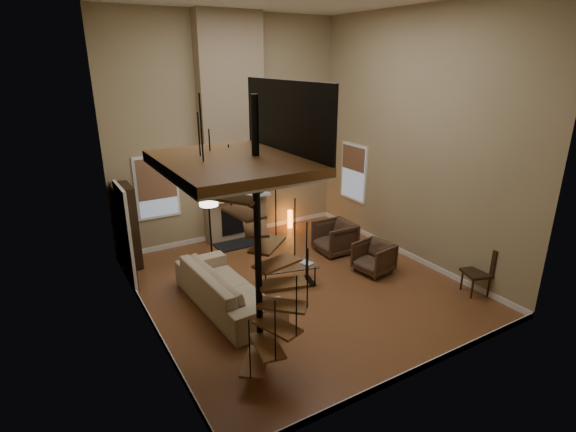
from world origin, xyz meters
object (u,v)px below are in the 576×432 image
side_chair (481,269)px  hutch (126,226)px  floor_lamp (209,204)px  accent_lamp (290,219)px  coffee_table (288,272)px  sofa (226,287)px  armchair_near (337,237)px  armchair_far (376,257)px

side_chair → hutch: bearing=139.5°
floor_lamp → accent_lamp: bearing=20.6°
hutch → coffee_table: (2.59, -2.65, -0.67)m
coffee_table → floor_lamp: size_ratio=0.75×
accent_lamp → side_chair: size_ratio=0.50×
floor_lamp → hutch: bearing=153.1°
sofa → armchair_near: 3.49m
floor_lamp → armchair_far: bearing=-37.9°
coffee_table → hutch: bearing=134.4°
hutch → armchair_near: (4.52, -1.77, -0.60)m
sofa → armchair_near: size_ratio=3.06×
sofa → coffee_table: (1.42, 0.12, -0.11)m
floor_lamp → coffee_table: bearing=-62.4°
armchair_near → coffee_table: (-1.93, -0.88, -0.07)m
armchair_far → coffee_table: bearing=-111.9°
hutch → armchair_near: size_ratio=2.12×
armchair_near → armchair_far: size_ratio=1.17×
armchair_near → side_chair: size_ratio=0.86×
hutch → coffee_table: hutch is taller
armchair_far → accent_lamp: armchair_far is taller
hutch → armchair_near: bearing=-21.4°
armchair_near → side_chair: bearing=23.0°
coffee_table → armchair_near: bearing=24.5°
coffee_table → armchair_far: bearing=-13.1°
armchair_far → accent_lamp: bearing=175.1°
floor_lamp → accent_lamp: (2.70, 1.01, -1.16)m
armchair_near → floor_lamp: floor_lamp is taller
sofa → coffee_table: size_ratio=2.04×
coffee_table → side_chair: side_chair is taller
hutch → floor_lamp: 1.90m
side_chair → accent_lamp: bearing=105.1°
hutch → accent_lamp: size_ratio=3.69×
armchair_near → coffee_table: size_ratio=0.67×
sofa → floor_lamp: (0.47, 1.93, 1.02)m
coffee_table → floor_lamp: 2.34m
armchair_far → floor_lamp: bearing=-136.6°
armchair_near → floor_lamp: size_ratio=0.50×
armchair_near → accent_lamp: armchair_near is taller
hutch → coffee_table: 3.77m
accent_lamp → armchair_far: bearing=-86.1°
armchair_far → side_chair: bearing=24.1°
coffee_table → side_chair: bearing=-35.6°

